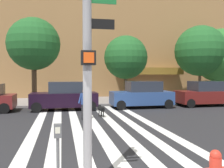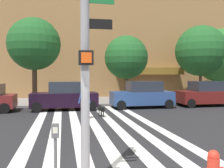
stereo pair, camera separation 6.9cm
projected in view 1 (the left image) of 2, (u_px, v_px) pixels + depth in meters
ground_plane at (89, 124)px, 11.92m from camera, size 160.00×160.00×0.00m
sidewalk_far at (77, 101)px, 21.30m from camera, size 80.00×6.00×0.15m
crosswalk_stripes at (94, 124)px, 11.98m from camera, size 5.85×12.56×0.01m
traffic_light_pole at (88, 19)px, 4.82m from camera, size 0.74×0.46×5.80m
parking_meter_curbside at (58, 149)px, 4.55m from camera, size 0.14×0.11×1.36m
parked_car_behind_first at (65, 96)px, 16.58m from camera, size 4.45×1.95×1.93m
parked_car_third_in_line at (142, 95)px, 17.69m from camera, size 4.41×1.95×1.93m
parked_car_fourth_in_line at (205, 94)px, 18.73m from camera, size 4.35×1.98×1.90m
street_tree_nearest at (34, 44)px, 18.47m from camera, size 3.98×3.98×6.57m
street_tree_middle at (126, 58)px, 20.80m from camera, size 3.72×3.72×5.58m
street_tree_further at (200, 51)px, 22.29m from camera, size 4.61×4.61×6.72m
street_tree_furthest at (220, 56)px, 22.99m from camera, size 5.04×5.04×6.55m
pedestrian_dog_walker at (85, 102)px, 13.06m from camera, size 0.71×0.29×1.64m
dog_on_leash at (101, 109)px, 13.95m from camera, size 0.33×1.00×0.65m
pedestrian_bystander at (193, 90)px, 21.01m from camera, size 0.67×0.38×1.64m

